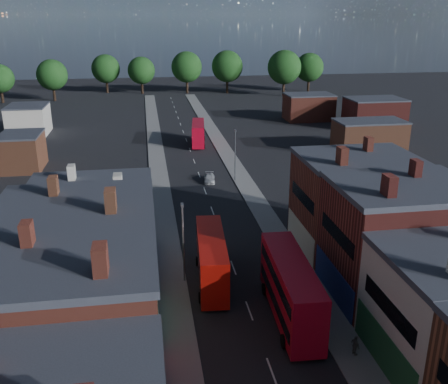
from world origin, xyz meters
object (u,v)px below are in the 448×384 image
object	(u,v)px
bus_1	(291,288)
ped_3	(355,345)
bus_2	(198,133)
car_3	(209,178)
bus_0	(212,258)
car_2	(214,256)

from	to	relation	value
bus_1	ped_3	size ratio (longest dim) A/B	7.54
bus_1	bus_2	size ratio (longest dim) A/B	1.19
car_3	ped_3	xyz separation A→B (m)	(5.46, -43.39, 0.36)
ped_3	bus_0	bearing A→B (deg)	22.98
car_2	car_3	distance (m)	26.38
bus_1	bus_2	distance (m)	61.53
bus_0	bus_1	xyz separation A→B (m)	(5.77, -7.02, 0.29)
car_2	bus_2	bearing A→B (deg)	84.12
bus_1	car_3	size ratio (longest dim) A/B	3.11
bus_2	car_2	distance (m)	50.23
bus_0	bus_2	size ratio (longest dim) A/B	1.07
bus_0	ped_3	distance (m)	15.81
car_3	bus_0	bearing A→B (deg)	-89.94
bus_1	ped_3	world-z (taller)	bus_1
bus_0	ped_3	world-z (taller)	bus_0
bus_0	car_3	xyz separation A→B (m)	(3.79, 30.67, -1.99)
bus_2	car_2	world-z (taller)	bus_2
ped_3	car_3	bearing A→B (deg)	-5.89
car_2	bus_1	bearing A→B (deg)	-68.28
car_2	car_3	xyz separation A→B (m)	(2.94, 26.22, 0.02)
bus_1	car_3	world-z (taller)	bus_1
bus_2	ped_3	world-z (taller)	bus_2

